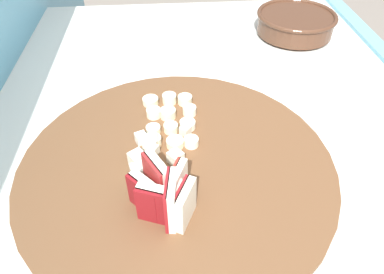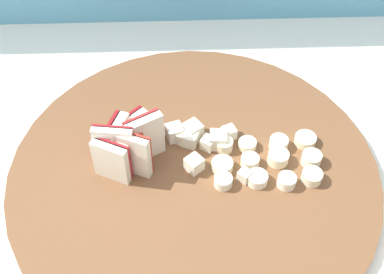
{
  "view_description": "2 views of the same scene",
  "coord_description": "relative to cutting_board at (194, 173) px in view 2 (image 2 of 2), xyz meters",
  "views": [
    {
      "loc": [
        -0.23,
        0.09,
        1.25
      ],
      "look_at": [
        0.13,
        0.06,
        0.92
      ],
      "focal_mm": 32.9,
      "sensor_mm": 36.0,
      "label": 1
    },
    {
      "loc": [
        0.11,
        -0.31,
        1.38
      ],
      "look_at": [
        0.12,
        0.11,
        0.91
      ],
      "focal_mm": 48.24,
      "sensor_mm": 36.0,
      "label": 2
    }
  ],
  "objects": [
    {
      "name": "apple_dice_pile",
      "position": [
        0.01,
        0.04,
        0.02
      ],
      "size": [
        0.11,
        0.1,
        0.02
      ],
      "color": "beige",
      "rests_on": "cutting_board"
    },
    {
      "name": "cutting_board",
      "position": [
        0.0,
        0.0,
        0.0
      ],
      "size": [
        0.46,
        0.46,
        0.01
      ],
      "primitive_type": "cylinder",
      "color": "brown",
      "rests_on": "tiled_countertop"
    },
    {
      "name": "tile_backsplash",
      "position": [
        -0.12,
        0.35,
        -0.19
      ],
      "size": [
        2.4,
        0.04,
        1.35
      ],
      "primitive_type": "cube",
      "color": "#5BA3C1",
      "rests_on": "ground"
    },
    {
      "name": "banana_slice_rows",
      "position": [
        0.09,
        0.01,
        0.01
      ],
      "size": [
        0.14,
        0.09,
        0.02
      ],
      "color": "white",
      "rests_on": "cutting_board"
    },
    {
      "name": "apple_wedge_fan",
      "position": [
        -0.08,
        0.02,
        0.04
      ],
      "size": [
        0.09,
        0.09,
        0.07
      ],
      "color": "maroon",
      "rests_on": "cutting_board"
    }
  ]
}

